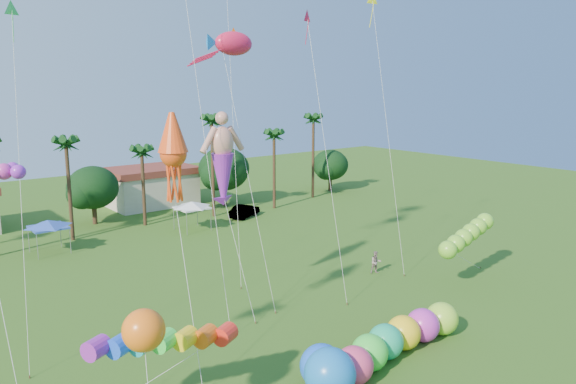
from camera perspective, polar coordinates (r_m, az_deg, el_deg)
tree_line at (r=63.88m, az=-16.76°, el=0.80°), size 69.46×8.91×11.00m
buildings_row at (r=67.90m, az=-23.77°, el=-1.05°), size 35.00×7.00×4.00m
tent_row at (r=54.10m, az=-23.01°, el=-3.08°), size 31.00×4.00×0.60m
car_b at (r=64.32m, az=-4.43°, el=-1.91°), size 4.73×3.37×1.48m
spectator_b at (r=46.06m, az=8.92°, el=-7.07°), size 1.09×1.00×1.82m
caterpillar_inflatable at (r=31.96m, az=9.56°, el=-15.22°), size 12.59×3.54×2.56m
blue_ball at (r=29.60m, az=3.45°, el=-17.23°), size 2.24×2.24×2.24m
rainbow_tube at (r=27.14m, az=-9.55°, el=-15.02°), size 9.37×3.10×3.75m
green_worm at (r=42.64m, az=15.93°, el=-5.68°), size 10.24×4.17×3.98m
orange_ball_kite at (r=23.75m, az=-14.45°, el=-13.46°), size 2.06×2.54×6.30m
merman_kite at (r=37.31m, az=-6.63°, el=2.71°), size 2.75×4.91×12.76m
fish_kite at (r=40.41m, az=-5.54°, el=14.77°), size 4.51×6.70×18.72m
squid_kite at (r=30.30m, az=-11.58°, el=3.81°), size 2.01×5.27×13.73m
delta_kite_red at (r=40.33m, az=2.07°, el=16.67°), size 1.10×4.87×20.10m
delta_kite_yellow at (r=47.10m, az=8.62°, el=18.37°), size 1.31×4.83×22.22m
delta_kite_green at (r=35.04m, az=-26.23°, el=15.44°), size 2.42×5.08×19.53m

